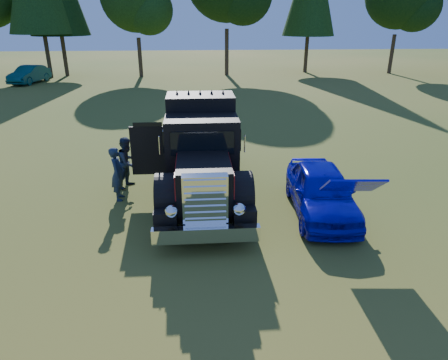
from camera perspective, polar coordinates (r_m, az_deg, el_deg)
ground at (r=10.37m, az=-8.38°, el=-8.05°), size 120.00×120.00×0.00m
diamond_t_truck at (r=12.03m, az=-3.19°, el=3.27°), size 3.38×7.16×3.00m
hotrod_coupe at (r=11.50m, az=13.75°, el=-1.46°), size 1.91×4.26×1.89m
spectator_near at (r=12.39m, az=-14.97°, el=0.86°), size 0.42×0.62×1.65m
spectator_far at (r=13.26m, az=-13.60°, el=2.47°), size 0.93×1.01×1.67m
distant_teal_car at (r=37.97m, az=-26.06°, el=13.40°), size 2.36×4.51×1.41m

